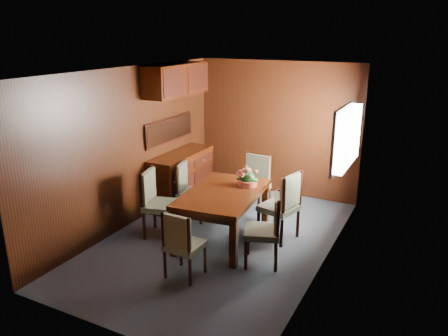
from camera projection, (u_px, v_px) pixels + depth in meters
The scene contains 11 objects.
ground at pixel (219, 240), 6.29m from camera, with size 4.50×4.50×0.00m, color #36404A.
room_shell at pixel (223, 124), 6.13m from camera, with size 3.06×4.52×2.41m.
sideboard at pixel (182, 178), 7.55m from camera, with size 0.48×1.40×0.90m, color #321206.
dining_table at pixel (223, 198), 6.16m from camera, with size 1.12×1.64×0.73m.
chair_left_near at pixel (156, 199), 6.32m from camera, with size 0.56×0.57×1.00m.
chair_left_far at pixel (188, 188), 6.90m from camera, with size 0.51×0.53×0.93m.
chair_right_near at pixel (268, 226), 5.52m from camera, with size 0.56×0.57×0.95m.
chair_right_far at pixel (284, 203), 6.16m from camera, with size 0.57×0.58×1.02m.
chair_head at pixel (181, 242), 5.20m from camera, with size 0.43×0.41×0.87m.
chair_foot at pixel (255, 181), 7.13m from camera, with size 0.49×0.47×0.98m.
flower_centerpiece at pixel (248, 176), 6.32m from camera, with size 0.30×0.30×0.30m.
Camera 1 is at (2.65, -5.03, 2.89)m, focal length 35.00 mm.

